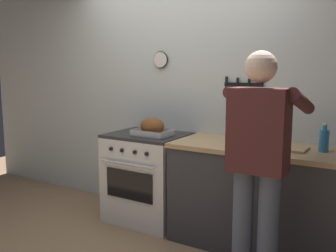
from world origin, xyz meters
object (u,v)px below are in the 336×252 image
object	(u,v)px
roasting_pan	(152,128)
bottle_dish_soap	(324,140)
bottle_vinegar	(261,134)
cutting_board	(284,148)
stove	(148,177)
person_cook	(259,157)
bottle_soy_sauce	(245,131)

from	to	relation	value
roasting_pan	bottle_dish_soap	distance (m)	1.52
bottle_dish_soap	bottle_vinegar	bearing A→B (deg)	174.95
cutting_board	bottle_vinegar	distance (m)	0.26
stove	person_cook	bearing A→B (deg)	-24.83
person_cook	roasting_pan	world-z (taller)	person_cook
bottle_dish_soap	bottle_soy_sauce	xyz separation A→B (m)	(-0.71, 0.18, -0.01)
stove	roasting_pan	xyz separation A→B (m)	(0.13, -0.10, 0.53)
person_cook	bottle_vinegar	bearing A→B (deg)	4.48
cutting_board	bottle_soy_sauce	distance (m)	0.49
roasting_pan	cutting_board	bearing A→B (deg)	3.83
cutting_board	stove	bearing A→B (deg)	179.28
stove	bottle_dish_soap	distance (m)	1.73
person_cook	bottle_vinegar	distance (m)	0.74
bottle_vinegar	stove	bearing A→B (deg)	-175.44
stove	cutting_board	xyz separation A→B (m)	(1.35, -0.02, 0.46)
person_cook	bottle_soy_sauce	distance (m)	0.94
stove	roasting_pan	distance (m)	0.56
person_cook	roasting_pan	size ratio (longest dim) A/B	4.72
stove	roasting_pan	size ratio (longest dim) A/B	2.56
bottle_dish_soap	roasting_pan	bearing A→B (deg)	-174.59
roasting_pan	bottle_vinegar	size ratio (longest dim) A/B	1.63
cutting_board	bottle_dish_soap	bearing A→B (deg)	11.97
cutting_board	bottle_soy_sauce	bearing A→B (deg)	150.20
stove	cutting_board	world-z (taller)	cutting_board
stove	person_cook	world-z (taller)	person_cook
person_cook	stove	bearing A→B (deg)	53.19
person_cook	cutting_board	bearing A→B (deg)	-13.42
bottle_vinegar	bottle_soy_sauce	xyz separation A→B (m)	(-0.20, 0.13, -0.01)
stove	bottle_soy_sauce	bearing A→B (deg)	13.50
person_cook	bottle_soy_sauce	world-z (taller)	person_cook
bottle_vinegar	cutting_board	bearing A→B (deg)	-25.48
roasting_pan	bottle_soy_sauce	xyz separation A→B (m)	(0.81, 0.32, -0.00)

